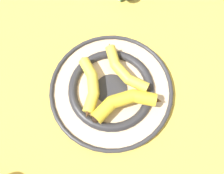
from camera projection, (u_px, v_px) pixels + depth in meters
ground_plane at (103, 83)px, 0.70m from camera, size 2.80×2.80×0.00m
decorative_bowl at (112, 89)px, 0.68m from camera, size 0.38×0.38×0.04m
banana_a at (124, 70)px, 0.66m from camera, size 0.12×0.18×0.03m
banana_b at (126, 102)px, 0.63m from camera, size 0.21×0.09×0.04m
banana_c at (92, 86)px, 0.65m from camera, size 0.06×0.19×0.03m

